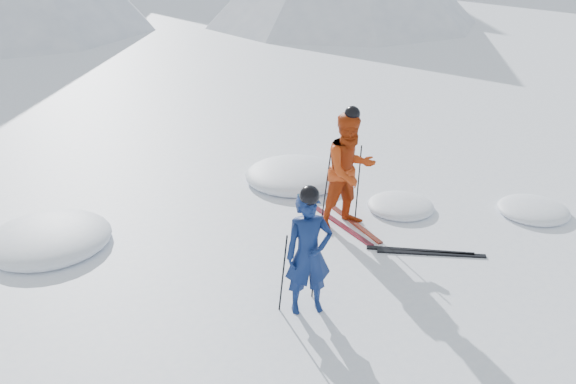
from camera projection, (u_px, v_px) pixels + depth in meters
ground at (399, 242)px, 10.05m from camera, size 160.00×160.00×0.00m
skier_blue at (309, 254)px, 7.96m from camera, size 0.72×0.58×1.73m
skier_red at (350, 171)px, 10.19m from camera, size 0.99×0.77×2.02m
pole_blue_left at (283, 273)px, 8.07m from camera, size 0.12×0.08×1.15m
pole_blue_right at (315, 260)px, 8.39m from camera, size 0.12×0.07×1.15m
pole_red_left at (326, 187)px, 10.40m from camera, size 0.13×0.10×1.34m
pole_red_right at (358, 183)px, 10.58m from camera, size 0.13×0.09×1.34m
ski_worn_left at (342, 225)px, 10.55m from camera, size 0.14×1.70×0.03m
ski_worn_right at (353, 222)px, 10.66m from camera, size 0.16×1.70×0.03m
ski_loose_a at (420, 251)px, 9.73m from camera, size 1.41×1.09×0.03m
ski_loose_b at (431, 253)px, 9.66m from camera, size 1.45×1.05×0.03m
snow_lumps at (239, 208)px, 11.19m from camera, size 9.50×5.07×0.45m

